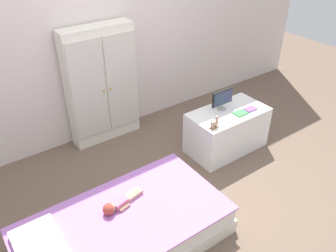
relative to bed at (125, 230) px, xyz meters
The scene contains 10 objects.
ground_plane 0.76m from the bed, ahead, with size 10.00×10.00×0.02m, color brown.
back_wall 2.19m from the bed, 66.12° to the left, with size 6.40×0.05×2.70m, color silver.
bed is the anchor object (origin of this frame).
doll 0.22m from the bed, 88.90° to the left, with size 0.39×0.16×0.10m.
wardrobe 1.72m from the bed, 68.17° to the left, with size 0.80×0.25×1.34m.
tv_stand 1.67m from the bed, 17.16° to the left, with size 0.88×0.48×0.49m, color white.
tv_monitor 1.73m from the bed, 20.18° to the left, with size 0.28×0.10×0.23m.
rocking_horse_toy 1.36m from the bed, 15.15° to the left, with size 0.11×0.04×0.13m.
book_green 1.74m from the bed, 13.04° to the left, with size 0.14×0.11×0.02m, color #429E51.
book_purple 1.89m from the bed, 11.97° to the left, with size 0.13×0.09×0.02m, color #8E51B2.
Camera 1 is at (-1.55, -1.84, 2.36)m, focal length 36.73 mm.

